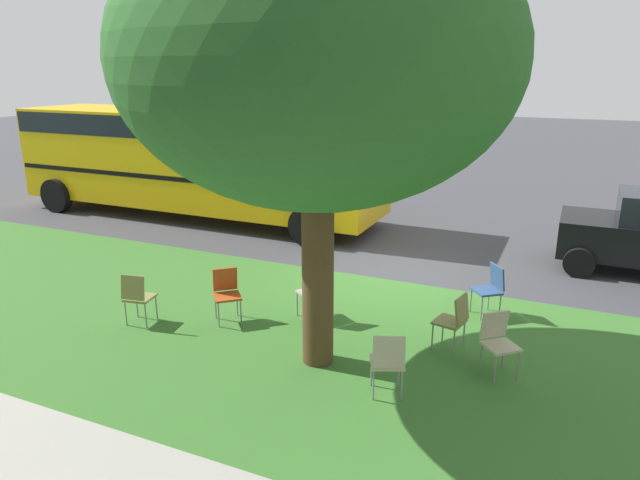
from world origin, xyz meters
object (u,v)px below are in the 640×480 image
object	(u,v)px
chair_1	(314,290)
chair_4	(491,286)
chair_3	(388,360)
chair_0	(454,318)
chair_2	(498,339)
street_tree	(318,60)
chair_5	(227,291)
chair_6	(137,295)
school_bus	(195,153)

from	to	relation	value
chair_1	chair_4	world-z (taller)	same
chair_3	chair_0	bearing A→B (deg)	-107.55
chair_0	chair_2	distance (m)	0.80
chair_0	street_tree	bearing A→B (deg)	33.20
street_tree	chair_3	world-z (taller)	street_tree
chair_1	chair_4	size ratio (longest dim) A/B	1.00
street_tree	chair_5	size ratio (longest dim) A/B	6.81
chair_6	chair_4	bearing A→B (deg)	-152.06
chair_1	chair_6	size ratio (longest dim) A/B	1.00
chair_5	chair_6	world-z (taller)	same
chair_4	chair_2	bearing A→B (deg)	101.11
chair_0	chair_3	size ratio (longest dim) A/B	1.00
chair_0	school_bus	distance (m)	9.68
chair_0	chair_4	xyz separation A→B (m)	(-0.29, -1.53, 0.00)
chair_2	school_bus	size ratio (longest dim) A/B	0.08
chair_1	chair_5	size ratio (longest dim) A/B	1.00
chair_0	chair_5	distance (m)	3.66
chair_3	chair_6	distance (m)	4.36
chair_3	chair_4	size ratio (longest dim) A/B	1.00
chair_4	school_bus	distance (m)	9.24
street_tree	chair_0	distance (m)	4.13
chair_2	chair_6	distance (m)	5.58
chair_3	chair_5	xyz separation A→B (m)	(3.13, -1.14, 0.00)
chair_0	school_bus	size ratio (longest dim) A/B	0.08
chair_2	chair_6	world-z (taller)	same
school_bus	chair_0	bearing A→B (deg)	148.08
chair_1	chair_5	bearing A→B (deg)	25.91
street_tree	chair_2	size ratio (longest dim) A/B	6.81
chair_6	street_tree	bearing A→B (deg)	-178.34
chair_6	school_bus	bearing A→B (deg)	-62.23
chair_1	chair_2	distance (m)	3.08
chair_1	chair_6	bearing A→B (deg)	28.70
chair_1	chair_3	world-z (taller)	same
street_tree	chair_1	size ratio (longest dim) A/B	6.81
chair_1	chair_4	bearing A→B (deg)	-152.80
chair_4	chair_5	world-z (taller)	same
chair_0	chair_2	world-z (taller)	same
street_tree	chair_2	distance (m)	4.36
school_bus	chair_5	bearing A→B (deg)	129.25
chair_2	chair_5	bearing A→B (deg)	0.30
chair_2	chair_1	bearing A→B (deg)	-11.28
chair_0	chair_2	bearing A→B (deg)	147.63
chair_0	chair_5	world-z (taller)	same
street_tree	chair_3	size ratio (longest dim) A/B	6.81
street_tree	chair_1	world-z (taller)	street_tree
chair_2	chair_3	xyz separation A→B (m)	(1.18, 1.16, 0.00)
street_tree	chair_0	xyz separation A→B (m)	(-1.69, -1.11, -3.60)
chair_1	chair_4	distance (m)	2.97
chair_6	chair_1	bearing A→B (deg)	-151.30
chair_3	chair_5	distance (m)	3.33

